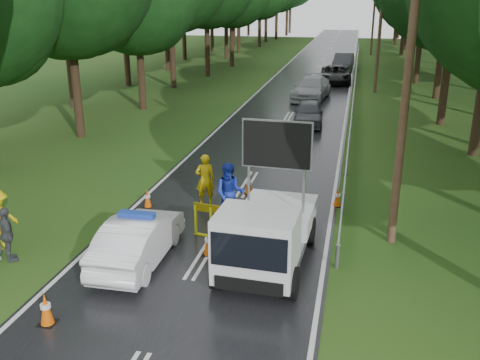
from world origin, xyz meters
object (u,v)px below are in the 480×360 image
(police_sedan, at_px, (138,240))
(queue_car_second, at_px, (311,88))
(barrier, at_px, (234,216))
(queue_car_fourth, at_px, (343,62))
(queue_car_first, at_px, (309,113))
(civilian, at_px, (230,193))
(queue_car_third, at_px, (336,74))
(work_truck, at_px, (266,233))
(officer, at_px, (205,180))

(police_sedan, xyz_separation_m, queue_car_second, (2.43, 25.03, 0.09))
(barrier, height_order, queue_car_second, queue_car_second)
(queue_car_fourth, bearing_deg, police_sedan, -91.95)
(queue_car_first, bearing_deg, queue_car_second, 90.52)
(barrier, distance_m, queue_car_fourth, 38.78)
(civilian, bearing_deg, queue_car_third, 77.79)
(civilian, height_order, queue_car_fourth, civilian)
(barrier, distance_m, queue_car_third, 30.79)
(police_sedan, bearing_deg, work_truck, -174.51)
(civilian, bearing_deg, barrier, -79.87)
(officer, height_order, queue_car_second, officer)
(work_truck, bearing_deg, officer, 127.24)
(police_sedan, xyz_separation_m, officer, (0.61, 4.49, 0.25))
(police_sedan, distance_m, queue_car_third, 32.75)
(queue_car_second, bearing_deg, queue_car_fourth, 90.84)
(work_truck, distance_m, officer, 4.99)
(barrier, bearing_deg, queue_car_third, 95.59)
(queue_car_fourth, bearing_deg, queue_car_second, -92.27)
(barrier, xyz_separation_m, queue_car_second, (0.16, 23.25, -0.06))
(officer, bearing_deg, queue_car_fourth, -117.98)
(police_sedan, height_order, officer, officer)
(civilian, relative_size, queue_car_first, 0.50)
(queue_car_first, bearing_deg, queue_car_fourth, 83.80)
(work_truck, relative_size, officer, 2.63)
(work_truck, height_order, queue_car_second, work_truck)
(police_sedan, distance_m, queue_car_fourth, 40.73)
(barrier, height_order, queue_car_third, queue_car_third)
(police_sedan, height_order, queue_car_first, police_sedan)
(police_sedan, bearing_deg, queue_car_second, -96.55)
(civilian, height_order, queue_car_third, civilian)
(work_truck, distance_m, queue_car_third, 32.15)
(queue_car_second, bearing_deg, civilian, -84.75)
(work_truck, distance_m, queue_car_first, 16.88)
(work_truck, relative_size, civilian, 2.43)
(civilian, height_order, queue_car_first, civilian)
(civilian, xyz_separation_m, queue_car_second, (0.63, 21.84, -0.23))
(queue_car_second, xyz_separation_m, queue_car_third, (1.31, 7.51, -0.05))
(queue_car_first, bearing_deg, queue_car_third, 83.65)
(police_sedan, relative_size, queue_car_first, 1.02)
(queue_car_first, xyz_separation_m, queue_car_second, (-0.54, 7.77, 0.09))
(queue_car_second, bearing_deg, barrier, -83.48)
(police_sedan, xyz_separation_m, queue_car_first, (2.97, 17.26, 0.01))
(queue_car_first, xyz_separation_m, queue_car_fourth, (1.10, 23.26, 0.12))
(civilian, xyz_separation_m, queue_car_fourth, (2.28, 37.33, -0.19))
(barrier, xyz_separation_m, officer, (-1.66, 2.71, 0.10))
(work_truck, height_order, officer, work_truck)
(barrier, relative_size, queue_car_fourth, 0.54)
(queue_car_second, relative_size, queue_car_fourth, 1.09)
(civilian, bearing_deg, police_sedan, -127.82)
(queue_car_first, xyz_separation_m, queue_car_third, (0.77, 15.27, 0.03))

